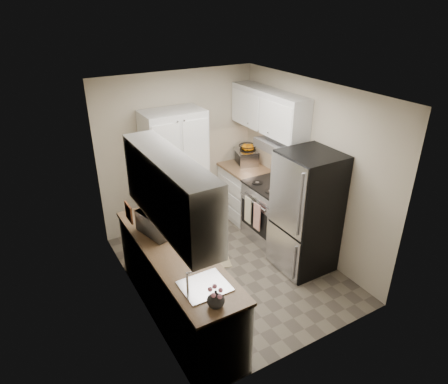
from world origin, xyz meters
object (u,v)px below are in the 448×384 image
at_px(pantry_cabinet, 176,175).
at_px(wine_bottle, 146,202).
at_px(toaster_oven, 246,157).
at_px(refrigerator, 306,212).
at_px(microwave, 158,223).
at_px(electric_range, 272,211).

xyz_separation_m(pantry_cabinet, wine_bottle, (-0.76, -0.78, 0.08)).
bearing_deg(pantry_cabinet, toaster_oven, 0.44).
relative_size(refrigerator, microwave, 3.50).
relative_size(pantry_cabinet, wine_bottle, 6.22).
bearing_deg(wine_bottle, toaster_oven, 21.05).
height_order(wine_bottle, toaster_oven, wine_bottle).
bearing_deg(pantry_cabinet, electric_range, -38.22).
relative_size(wine_bottle, toaster_oven, 0.78).
bearing_deg(electric_range, microwave, -169.05).
xyz_separation_m(microwave, toaster_oven, (2.09, 1.32, -0.01)).
height_order(pantry_cabinet, microwave, pantry_cabinet).
distance_m(microwave, wine_bottle, 0.53).
xyz_separation_m(electric_range, microwave, (-1.97, -0.38, 0.58)).
bearing_deg(toaster_oven, microwave, -132.90).
relative_size(electric_range, refrigerator, 0.66).
relative_size(pantry_cabinet, refrigerator, 1.18).
bearing_deg(toaster_oven, refrigerator, -80.06).
relative_size(electric_range, wine_bottle, 3.52).
distance_m(pantry_cabinet, electric_range, 1.58).
xyz_separation_m(pantry_cabinet, microwave, (-0.80, -1.31, 0.05)).
distance_m(electric_range, refrigerator, 0.88).
height_order(refrigerator, wine_bottle, refrigerator).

